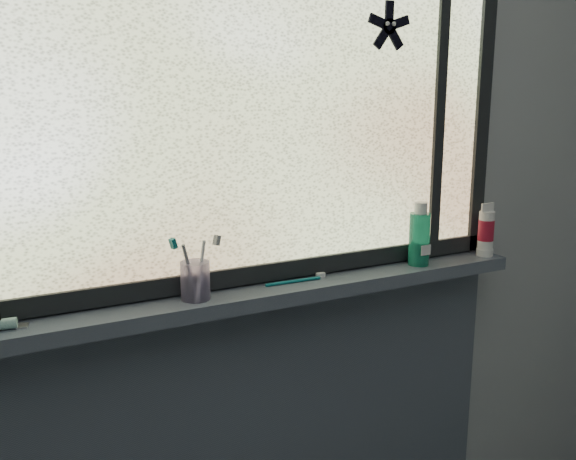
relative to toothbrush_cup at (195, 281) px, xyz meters
The scene contains 12 objects.
wall_back 0.29m from the toothbrush_cup, 19.91° to the left, with size 3.00×0.01×2.50m, color #9EA3A8.
windowsill 0.22m from the toothbrush_cup, ahead, with size 1.62×0.14×0.04m, color #47505E.
sill_apron 0.62m from the toothbrush_cup, 15.73° to the left, with size 1.62×0.02×0.98m, color #47505E.
window_pane 0.51m from the toothbrush_cup, 14.21° to the left, with size 1.50×0.01×1.00m, color silver.
frame_bottom 0.22m from the toothbrush_cup, 13.18° to the left, with size 1.60×0.03×0.05m, color black.
frame_right 1.09m from the toothbrush_cup, ahead, with size 0.05×0.03×1.10m, color black.
frame_mullion 0.93m from the toothbrush_cup, ahead, with size 0.04×0.03×1.00m, color black.
starfish_sticker 0.89m from the toothbrush_cup, ahead, with size 0.15×0.02×0.15m, color black, non-canonical shape.
toothbrush_cup is the anchor object (origin of this frame).
toothbrush_lying 0.29m from the toothbrush_cup, ahead, with size 0.21×0.02×0.01m, color #0C666E, non-canonical shape.
mouthwash_bottle 0.72m from the toothbrush_cup, ahead, with size 0.06×0.06×0.16m, color #1E9C76.
cream_tube 0.98m from the toothbrush_cup, ahead, with size 0.05×0.05×0.12m, color silver.
Camera 1 is at (-0.73, -0.28, 1.56)m, focal length 40.00 mm.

